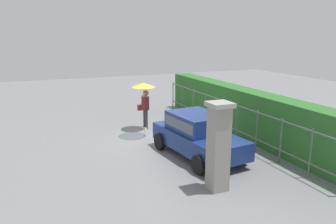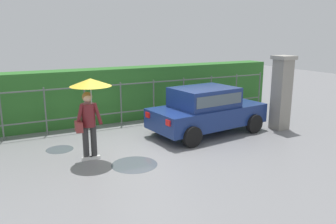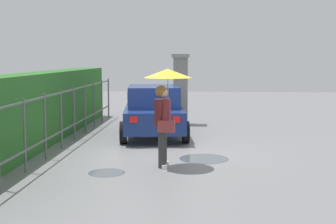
{
  "view_description": "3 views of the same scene",
  "coord_description": "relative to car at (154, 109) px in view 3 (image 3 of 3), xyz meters",
  "views": [
    {
      "loc": [
        11.69,
        -4.67,
        4.14
      ],
      "look_at": [
        -0.05,
        0.28,
        1.08
      ],
      "focal_mm": 35.26,
      "sensor_mm": 36.0,
      "label": 1
    },
    {
      "loc": [
        -3.67,
        -8.21,
        3.14
      ],
      "look_at": [
        0.53,
        -0.06,
        0.97
      ],
      "focal_mm": 36.09,
      "sensor_mm": 36.0,
      "label": 2
    },
    {
      "loc": [
        -11.23,
        -0.84,
        2.3
      ],
      "look_at": [
        0.27,
        -0.09,
        0.94
      ],
      "focal_mm": 49.26,
      "sensor_mm": 36.0,
      "label": 3
    }
  ],
  "objects": [
    {
      "name": "pedestrian",
      "position": [
        -3.83,
        -0.62,
        0.73
      ],
      "size": [
        1.0,
        1.0,
        2.07
      ],
      "rotation": [
        0.0,
        0.0,
        -1.66
      ],
      "color": "#333333",
      "rests_on": "ground"
    },
    {
      "name": "puddle_near",
      "position": [
        -3.02,
        -1.44,
        -0.8
      ],
      "size": [
        1.13,
        1.13,
        0.0
      ],
      "primitive_type": "cylinder",
      "color": "#4C545B",
      "rests_on": "ground"
    },
    {
      "name": "car",
      "position": [
        0.0,
        0.0,
        0.0
      ],
      "size": [
        3.88,
        2.2,
        1.48
      ],
      "rotation": [
        0.0,
        0.0,
        0.11
      ],
      "color": "navy",
      "rests_on": "ground"
    },
    {
      "name": "ground_plane",
      "position": [
        -2.14,
        -0.45,
        -0.8
      ],
      "size": [
        40.0,
        40.0,
        0.0
      ],
      "primitive_type": "plane",
      "color": "slate"
    },
    {
      "name": "fence_section",
      "position": [
        -1.44,
        2.15,
        0.02
      ],
      "size": [
        11.17,
        0.05,
        1.5
      ],
      "color": "#59605B",
      "rests_on": "ground"
    },
    {
      "name": "hedge_row",
      "position": [
        -1.44,
        2.95,
        0.15
      ],
      "size": [
        12.12,
        0.9,
        1.9
      ],
      "primitive_type": "cube",
      "color": "#2D6B28",
      "rests_on": "ground"
    },
    {
      "name": "gate_pillar",
      "position": [
        2.47,
        -0.7,
        0.44
      ],
      "size": [
        0.6,
        0.6,
        2.42
      ],
      "color": "gray",
      "rests_on": "ground"
    },
    {
      "name": "puddle_far",
      "position": [
        -4.44,
        0.52,
        -0.8
      ],
      "size": [
        0.74,
        0.74,
        0.0
      ],
      "primitive_type": "cylinder",
      "color": "#4C545B",
      "rests_on": "ground"
    }
  ]
}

